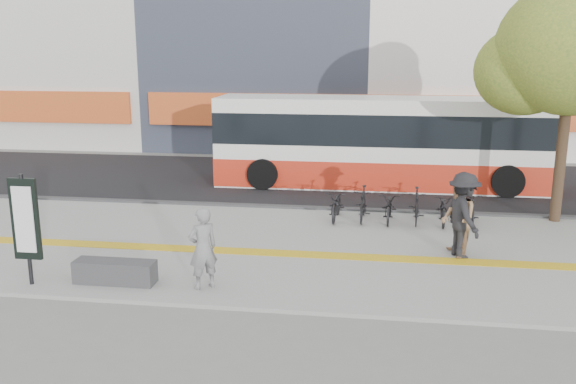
# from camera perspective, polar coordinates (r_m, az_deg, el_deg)

# --- Properties ---
(ground) EXTENTS (120.00, 120.00, 0.00)m
(ground) POSITION_cam_1_polar(r_m,az_deg,el_deg) (12.96, -2.92, -7.43)
(ground) COLOR slate
(ground) RESTS_ON ground
(sidewalk) EXTENTS (40.00, 7.00, 0.08)m
(sidewalk) POSITION_cam_1_polar(r_m,az_deg,el_deg) (14.33, -1.77, -5.19)
(sidewalk) COLOR gray
(sidewalk) RESTS_ON ground
(tactile_strip) EXTENTS (40.00, 0.45, 0.01)m
(tactile_strip) POSITION_cam_1_polar(r_m,az_deg,el_deg) (13.85, -2.13, -5.66)
(tactile_strip) COLOR gold
(tactile_strip) RESTS_ON sidewalk
(street) EXTENTS (40.00, 8.00, 0.06)m
(street) POSITION_cam_1_polar(r_m,az_deg,el_deg) (21.51, 1.68, 1.08)
(street) COLOR black
(street) RESTS_ON ground
(curb) EXTENTS (40.00, 0.25, 0.14)m
(curb) POSITION_cam_1_polar(r_m,az_deg,el_deg) (17.64, 0.20, -1.52)
(curb) COLOR #333336
(curb) RESTS_ON ground
(bench) EXTENTS (1.60, 0.45, 0.45)m
(bench) POSITION_cam_1_polar(r_m,az_deg,el_deg) (12.54, -15.86, -7.18)
(bench) COLOR #333336
(bench) RESTS_ON sidewalk
(signboard) EXTENTS (0.55, 0.10, 2.20)m
(signboard) POSITION_cam_1_polar(r_m,az_deg,el_deg) (12.70, -23.34, -2.49)
(signboard) COLOR black
(signboard) RESTS_ON sidewalk
(street_tree) EXTENTS (4.40, 3.80, 6.31)m
(street_tree) POSITION_cam_1_polar(r_m,az_deg,el_deg) (17.38, 24.83, 11.88)
(street_tree) COLOR #332217
(street_tree) RESTS_ON sidewalk
(bus) EXTENTS (11.04, 2.62, 2.94)m
(bus) POSITION_cam_1_polar(r_m,az_deg,el_deg) (20.63, 8.82, 4.39)
(bus) COLOR white
(bus) RESTS_ON street
(bicycle_row) EXTENTS (4.07, 1.58, 0.91)m
(bicycle_row) POSITION_cam_1_polar(r_m,az_deg,el_deg) (16.42, 10.58, -1.30)
(bicycle_row) COLOR black
(bicycle_row) RESTS_ON sidewalk
(seated_woman) EXTENTS (0.69, 0.67, 1.60)m
(seated_woman) POSITION_cam_1_polar(r_m,az_deg,el_deg) (11.73, -7.96, -5.23)
(seated_woman) COLOR black
(seated_woman) RESTS_ON sidewalk
(pedestrian_tan) EXTENTS (0.82, 0.96, 1.72)m
(pedestrian_tan) POSITION_cam_1_polar(r_m,az_deg,el_deg) (13.89, 15.61, -2.40)
(pedestrian_tan) COLOR #9D7551
(pedestrian_tan) RESTS_ON sidewalk
(pedestrian_dark) EXTENTS (1.06, 1.39, 1.90)m
(pedestrian_dark) POSITION_cam_1_polar(r_m,az_deg,el_deg) (13.86, 16.04, -2.09)
(pedestrian_dark) COLOR black
(pedestrian_dark) RESTS_ON sidewalk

